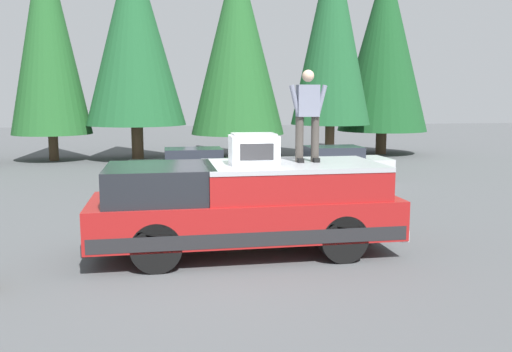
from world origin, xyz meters
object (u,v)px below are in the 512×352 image
Objects in this scene: pickup_truck at (245,206)px; compressor_unit at (254,149)px; parked_car_silver at (331,163)px; person_on_truck_bed at (308,113)px; parked_car_black at (191,166)px.

compressor_unit is (-0.12, -0.14, 1.05)m from pickup_truck.
pickup_truck is at bearing 50.17° from compressor_unit.
pickup_truck is 1.07m from compressor_unit.
parked_car_silver is at bearing -27.51° from pickup_truck.
parked_car_black is (8.26, 1.71, -1.97)m from person_on_truck_bed.
pickup_truck reaches higher than parked_car_black.
pickup_truck is 1.35× the size of parked_car_black.
person_on_truck_bed is 0.41× the size of parked_car_black.
compressor_unit is 9.46m from parked_car_silver.
compressor_unit is at bearing -129.83° from pickup_truck.
parked_car_silver and parked_car_black have the same top height.
parked_car_silver is (8.14, -3.11, -1.97)m from person_on_truck_bed.
pickup_truck is 3.28× the size of person_on_truck_bed.
pickup_truck is 8.40m from parked_car_black.
person_on_truck_bed reaches higher than compressor_unit.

